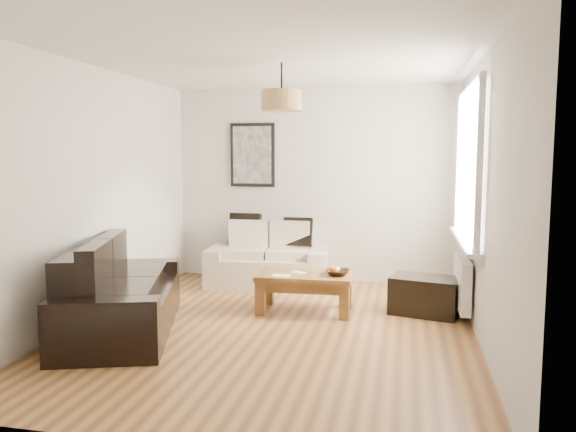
% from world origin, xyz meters
% --- Properties ---
extents(floor, '(4.50, 4.50, 0.00)m').
position_xyz_m(floor, '(0.00, 0.00, 0.00)').
color(floor, brown).
rests_on(floor, ground).
extents(ceiling, '(3.80, 4.50, 0.00)m').
position_xyz_m(ceiling, '(0.00, 0.00, 2.60)').
color(ceiling, white).
rests_on(ceiling, floor).
extents(wall_back, '(3.80, 0.04, 2.60)m').
position_xyz_m(wall_back, '(0.00, 2.25, 1.30)').
color(wall_back, silver).
rests_on(wall_back, floor).
extents(wall_front, '(3.80, 0.04, 2.60)m').
position_xyz_m(wall_front, '(0.00, -2.25, 1.30)').
color(wall_front, silver).
rests_on(wall_front, floor).
extents(wall_left, '(0.04, 4.50, 2.60)m').
position_xyz_m(wall_left, '(-1.90, 0.00, 1.30)').
color(wall_left, silver).
rests_on(wall_left, floor).
extents(wall_right, '(0.04, 4.50, 2.60)m').
position_xyz_m(wall_right, '(1.90, 0.00, 1.30)').
color(wall_right, silver).
rests_on(wall_right, floor).
extents(window_bay, '(0.14, 1.90, 1.60)m').
position_xyz_m(window_bay, '(1.86, 0.80, 1.60)').
color(window_bay, white).
rests_on(window_bay, wall_right).
extents(radiator, '(0.10, 0.90, 0.52)m').
position_xyz_m(radiator, '(1.82, 0.80, 0.38)').
color(radiator, white).
rests_on(radiator, wall_right).
extents(poster, '(0.62, 0.04, 0.87)m').
position_xyz_m(poster, '(-0.85, 2.22, 1.70)').
color(poster, black).
rests_on(poster, wall_back).
extents(pendant_shade, '(0.40, 0.40, 0.20)m').
position_xyz_m(pendant_shade, '(0.00, 0.30, 2.23)').
color(pendant_shade, tan).
rests_on(pendant_shade, ceiling).
extents(loveseat_cream, '(1.63, 1.00, 0.77)m').
position_xyz_m(loveseat_cream, '(-0.52, 1.78, 0.39)').
color(loveseat_cream, '#C0AF9B').
rests_on(loveseat_cream, floor).
extents(sofa_leather, '(1.46, 2.08, 0.82)m').
position_xyz_m(sofa_leather, '(-1.43, -0.36, 0.41)').
color(sofa_leather, black).
rests_on(sofa_leather, floor).
extents(coffee_table, '(1.04, 0.59, 0.42)m').
position_xyz_m(coffee_table, '(0.17, 0.66, 0.21)').
color(coffee_table, brown).
rests_on(coffee_table, floor).
extents(ottoman, '(0.79, 0.61, 0.40)m').
position_xyz_m(ottoman, '(1.45, 0.84, 0.20)').
color(ottoman, black).
rests_on(ottoman, floor).
extents(cushion_left, '(0.42, 0.13, 0.42)m').
position_xyz_m(cushion_left, '(-0.89, 1.97, 0.71)').
color(cushion_left, black).
rests_on(cushion_left, loveseat_cream).
extents(cushion_right, '(0.38, 0.12, 0.38)m').
position_xyz_m(cushion_right, '(-0.16, 1.97, 0.69)').
color(cushion_right, black).
rests_on(cushion_right, loveseat_cream).
extents(fruit_bowl, '(0.30, 0.30, 0.06)m').
position_xyz_m(fruit_bowl, '(0.53, 0.65, 0.45)').
color(fruit_bowl, black).
rests_on(fruit_bowl, coffee_table).
extents(orange_a, '(0.09, 0.09, 0.07)m').
position_xyz_m(orange_a, '(0.50, 0.74, 0.46)').
color(orange_a, orange).
rests_on(orange_a, fruit_bowl).
extents(orange_b, '(0.09, 0.09, 0.07)m').
position_xyz_m(orange_b, '(0.51, 0.77, 0.46)').
color(orange_b, orange).
rests_on(orange_b, fruit_bowl).
extents(orange_c, '(0.08, 0.08, 0.06)m').
position_xyz_m(orange_c, '(0.45, 0.78, 0.46)').
color(orange_c, orange).
rests_on(orange_c, fruit_bowl).
extents(papers, '(0.20, 0.14, 0.01)m').
position_xyz_m(papers, '(-0.06, 0.50, 0.42)').
color(papers, white).
rests_on(papers, coffee_table).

